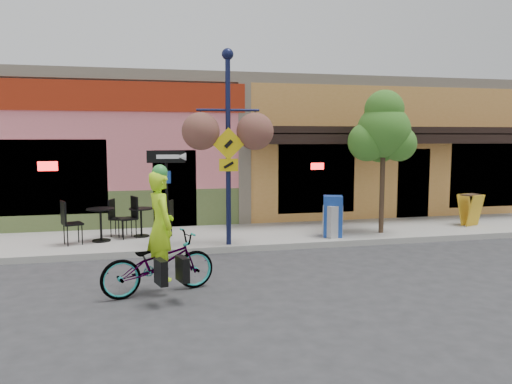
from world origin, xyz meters
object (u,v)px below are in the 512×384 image
at_px(newspaper_box_blue, 333,216).
at_px(newspaper_box_grey, 333,221).
at_px(bicycle, 159,263).
at_px(lamp_post, 228,148).
at_px(cyclist_rider, 161,240).
at_px(street_tree, 383,161).
at_px(building, 248,148).
at_px(one_way_sign, 167,199).

bearing_deg(newspaper_box_blue, newspaper_box_grey, -92.01).
xyz_separation_m(newspaper_box_blue, newspaper_box_grey, (-0.03, -0.09, -0.12)).
xyz_separation_m(bicycle, lamp_post, (1.72, 2.92, 1.89)).
relative_size(cyclist_rider, newspaper_box_blue, 1.78).
bearing_deg(newspaper_box_blue, cyclist_rider, -124.50).
xyz_separation_m(cyclist_rider, street_tree, (5.85, 3.45, 1.11)).
bearing_deg(newspaper_box_grey, cyclist_rider, -161.69).
height_order(bicycle, newspaper_box_blue, newspaper_box_blue).
xyz_separation_m(building, street_tree, (2.24, -6.22, -0.22)).
relative_size(bicycle, cyclist_rider, 1.07).
bearing_deg(street_tree, one_way_sign, -174.59).
height_order(building, bicycle, building).
bearing_deg(lamp_post, cyclist_rider, -113.82).
relative_size(bicycle, lamp_post, 0.44).
xyz_separation_m(building, newspaper_box_grey, (0.75, -6.51, -1.70)).
bearing_deg(cyclist_rider, street_tree, -75.76).
height_order(one_way_sign, newspaper_box_blue, one_way_sign).
bearing_deg(bicycle, lamp_post, -46.86).
relative_size(newspaper_box_blue, newspaper_box_grey, 1.29).
height_order(lamp_post, one_way_sign, lamp_post).
distance_m(bicycle, street_tree, 7.00).
xyz_separation_m(one_way_sign, newspaper_box_grey, (4.11, 0.24, -0.70)).
distance_m(bicycle, cyclist_rider, 0.41).
bearing_deg(lamp_post, street_tree, 13.29).
bearing_deg(newspaper_box_blue, bicycle, -124.81).
distance_m(building, bicycle, 10.49).
xyz_separation_m(lamp_post, one_way_sign, (-1.42, 0.00, -1.15)).
bearing_deg(building, cyclist_rider, -110.50).
xyz_separation_m(bicycle, newspaper_box_grey, (4.42, 3.16, 0.03)).
height_order(lamp_post, newspaper_box_grey, lamp_post).
distance_m(newspaper_box_grey, street_tree, 2.12).
height_order(building, newspaper_box_grey, building).
relative_size(lamp_post, one_way_sign, 2.04).
bearing_deg(street_tree, lamp_post, -172.71).
bearing_deg(newspaper_box_blue, one_way_sign, -156.41).
distance_m(building, newspaper_box_blue, 6.66).
height_order(newspaper_box_grey, street_tree, street_tree).
relative_size(cyclist_rider, street_tree, 0.49).
relative_size(lamp_post, newspaper_box_grey, 5.62).
height_order(building, newspaper_box_blue, building).
xyz_separation_m(bicycle, newspaper_box_blue, (4.45, 3.25, 0.15)).
relative_size(building, lamp_post, 4.03).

